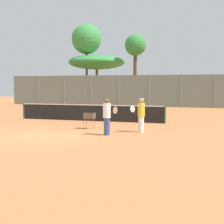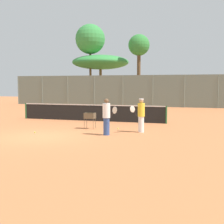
{
  "view_description": "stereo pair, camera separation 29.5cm",
  "coord_description": "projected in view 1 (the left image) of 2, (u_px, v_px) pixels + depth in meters",
  "views": [
    {
      "loc": [
        6.95,
        -12.5,
        2.37
      ],
      "look_at": [
        2.69,
        2.35,
        1.0
      ],
      "focal_mm": 50.0,
      "sensor_mm": 36.0,
      "label": 1
    },
    {
      "loc": [
        7.23,
        -12.42,
        2.37
      ],
      "look_at": [
        2.69,
        2.35,
        1.0
      ],
      "focal_mm": 50.0,
      "sensor_mm": 36.0,
      "label": 2
    }
  ],
  "objects": [
    {
      "name": "tennis_ball_2",
      "position": [
        118.0,
        128.0,
        16.63
      ],
      "size": [
        0.07,
        0.07,
        0.07
      ],
      "primitive_type": "sphere",
      "color": "#D1E54C",
      "rests_on": "ground_plane"
    },
    {
      "name": "tree_0",
      "position": [
        135.0,
        47.0,
        37.01
      ],
      "size": [
        2.52,
        2.52,
        8.28
      ],
      "color": "brown",
      "rests_on": "ground_plane"
    },
    {
      "name": "parked_car",
      "position": [
        90.0,
        98.0,
        39.08
      ],
      "size": [
        4.2,
        1.7,
        1.6
      ],
      "color": "white",
      "rests_on": "ground_plane"
    },
    {
      "name": "back_fence",
      "position": [
        134.0,
        91.0,
        33.47
      ],
      "size": [
        29.62,
        0.08,
        3.36
      ],
      "color": "slate",
      "rests_on": "ground_plane"
    },
    {
      "name": "player_white_outfit",
      "position": [
        141.0,
        115.0,
        15.42
      ],
      "size": [
        0.67,
        0.73,
        1.68
      ],
      "rotation": [
        0.0,
        0.0,
        3.99
      ],
      "color": "white",
      "rests_on": "ground_plane"
    },
    {
      "name": "tennis_ball_1",
      "position": [
        40.0,
        120.0,
        20.73
      ],
      "size": [
        0.07,
        0.07,
        0.07
      ],
      "primitive_type": "sphere",
      "color": "#D1E54C",
      "rests_on": "ground_plane"
    },
    {
      "name": "ground_plane",
      "position": [
        41.0,
        137.0,
        14.09
      ],
      "size": [
        80.0,
        80.0,
        0.0
      ],
      "primitive_type": "plane",
      "color": "#C67242"
    },
    {
      "name": "tree_1",
      "position": [
        86.0,
        39.0,
        38.89
      ],
      "size": [
        3.71,
        3.71,
        9.87
      ],
      "color": "brown",
      "rests_on": "ground_plane"
    },
    {
      "name": "tennis_net",
      "position": [
        90.0,
        112.0,
        20.23
      ],
      "size": [
        9.82,
        0.1,
        1.07
      ],
      "color": "#26592D",
      "rests_on": "ground_plane"
    },
    {
      "name": "tennis_ball_0",
      "position": [
        35.0,
        132.0,
        15.2
      ],
      "size": [
        0.07,
        0.07,
        0.07
      ],
      "primitive_type": "sphere",
      "color": "#D1E54C",
      "rests_on": "ground_plane"
    },
    {
      "name": "ball_cart",
      "position": [
        89.0,
        117.0,
        16.61
      ],
      "size": [
        0.56,
        0.41,
        0.86
      ],
      "color": "brown",
      "rests_on": "ground_plane"
    },
    {
      "name": "tree_2",
      "position": [
        97.0,
        62.0,
        40.04
      ],
      "size": [
        7.26,
        7.26,
        6.11
      ],
      "color": "brown",
      "rests_on": "ground_plane"
    },
    {
      "name": "player_red_cap",
      "position": [
        107.0,
        116.0,
        14.53
      ],
      "size": [
        0.84,
        0.53,
        1.71
      ],
      "rotation": [
        0.0,
        0.0,
        5.8
      ],
      "color": "#334C8C",
      "rests_on": "ground_plane"
    }
  ]
}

